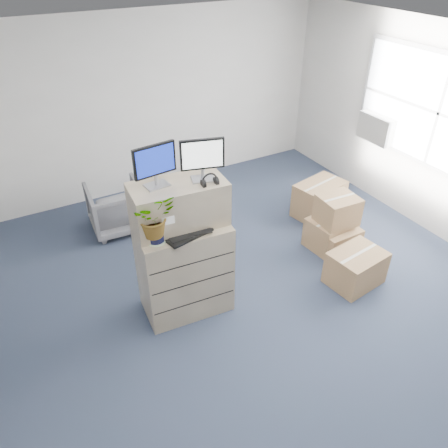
{
  "coord_description": "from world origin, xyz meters",
  "views": [
    {
      "loc": [
        -2.22,
        -2.99,
        3.7
      ],
      "look_at": [
        -0.35,
        0.4,
        1.08
      ],
      "focal_mm": 35.0,
      "sensor_mm": 36.0,
      "label": 1
    }
  ],
  "objects_px": {
    "water_bottle": "(183,210)",
    "potted_plant": "(154,220)",
    "filing_cabinet_lower": "(185,268)",
    "monitor_right": "(202,157)",
    "office_chair": "(116,206)",
    "keyboard": "(189,234)",
    "monitor_left": "(155,163)"
  },
  "relations": [
    {
      "from": "filing_cabinet_lower",
      "to": "office_chair",
      "type": "relative_size",
      "value": 1.47
    },
    {
      "from": "potted_plant",
      "to": "office_chair",
      "type": "distance_m",
      "value": 2.31
    },
    {
      "from": "filing_cabinet_lower",
      "to": "keyboard",
      "type": "bearing_deg",
      "value": -86.49
    },
    {
      "from": "monitor_left",
      "to": "keyboard",
      "type": "relative_size",
      "value": 0.89
    },
    {
      "from": "monitor_left",
      "to": "monitor_right",
      "type": "relative_size",
      "value": 1.01
    },
    {
      "from": "filing_cabinet_lower",
      "to": "office_chair",
      "type": "height_order",
      "value": "filing_cabinet_lower"
    },
    {
      "from": "monitor_left",
      "to": "office_chair",
      "type": "xyz_separation_m",
      "value": [
        -0.01,
        1.86,
        -1.47
      ]
    },
    {
      "from": "monitor_left",
      "to": "water_bottle",
      "type": "xyz_separation_m",
      "value": [
        0.23,
        -0.05,
        -0.57
      ]
    },
    {
      "from": "water_bottle",
      "to": "potted_plant",
      "type": "distance_m",
      "value": 0.42
    },
    {
      "from": "keyboard",
      "to": "water_bottle",
      "type": "bearing_deg",
      "value": 67.22
    },
    {
      "from": "monitor_left",
      "to": "office_chair",
      "type": "bearing_deg",
      "value": 83.53
    },
    {
      "from": "monitor_right",
      "to": "keyboard",
      "type": "xyz_separation_m",
      "value": [
        -0.27,
        -0.18,
        -0.71
      ]
    },
    {
      "from": "monitor_right",
      "to": "water_bottle",
      "type": "relative_size",
      "value": 1.39
    },
    {
      "from": "filing_cabinet_lower",
      "to": "water_bottle",
      "type": "distance_m",
      "value": 0.72
    },
    {
      "from": "monitor_right",
      "to": "potted_plant",
      "type": "relative_size",
      "value": 0.93
    },
    {
      "from": "monitor_left",
      "to": "monitor_right",
      "type": "bearing_deg",
      "value": -19.2
    },
    {
      "from": "keyboard",
      "to": "potted_plant",
      "type": "height_order",
      "value": "potted_plant"
    },
    {
      "from": "filing_cabinet_lower",
      "to": "potted_plant",
      "type": "bearing_deg",
      "value": -156.47
    },
    {
      "from": "water_bottle",
      "to": "potted_plant",
      "type": "bearing_deg",
      "value": -155.37
    },
    {
      "from": "water_bottle",
      "to": "potted_plant",
      "type": "relative_size",
      "value": 0.66
    },
    {
      "from": "monitor_left",
      "to": "office_chair",
      "type": "relative_size",
      "value": 0.57
    },
    {
      "from": "keyboard",
      "to": "office_chair",
      "type": "xyz_separation_m",
      "value": [
        -0.2,
        2.15,
        -0.76
      ]
    },
    {
      "from": "filing_cabinet_lower",
      "to": "potted_plant",
      "type": "distance_m",
      "value": 0.89
    },
    {
      "from": "filing_cabinet_lower",
      "to": "monitor_left",
      "type": "height_order",
      "value": "monitor_left"
    },
    {
      "from": "monitor_right",
      "to": "filing_cabinet_lower",
      "type": "bearing_deg",
      "value": -162.99
    },
    {
      "from": "monitor_left",
      "to": "filing_cabinet_lower",
      "type": "bearing_deg",
      "value": -36.2
    },
    {
      "from": "filing_cabinet_lower",
      "to": "monitor_right",
      "type": "distance_m",
      "value": 1.32
    },
    {
      "from": "water_bottle",
      "to": "office_chair",
      "type": "bearing_deg",
      "value": 97.23
    },
    {
      "from": "monitor_right",
      "to": "office_chair",
      "type": "relative_size",
      "value": 0.57
    },
    {
      "from": "monitor_left",
      "to": "water_bottle",
      "type": "bearing_deg",
      "value": -18.83
    },
    {
      "from": "potted_plant",
      "to": "office_chair",
      "type": "height_order",
      "value": "potted_plant"
    },
    {
      "from": "monitor_right",
      "to": "office_chair",
      "type": "xyz_separation_m",
      "value": [
        -0.46,
        1.96,
        -1.47
      ]
    }
  ]
}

